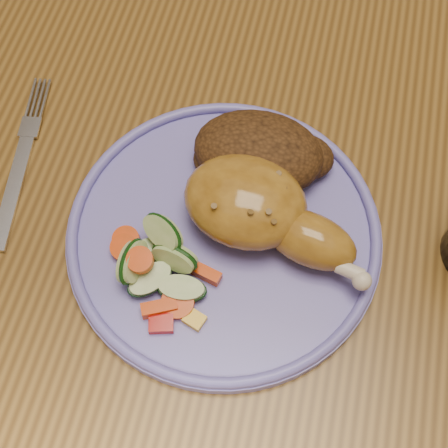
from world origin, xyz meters
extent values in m
plane|color=#50361B|center=(0.00, 0.00, 0.00)|extent=(4.00, 4.00, 0.00)
cube|color=brown|center=(0.00, 0.00, 0.73)|extent=(0.90, 1.40, 0.04)
cylinder|color=#4C2D16|center=(-0.18, 0.37, 0.21)|extent=(0.04, 0.04, 0.41)
cylinder|color=#4C2D16|center=(-0.18, 0.73, 0.21)|extent=(0.04, 0.04, 0.41)
cylinder|color=#4C2D16|center=(0.18, 0.37, 0.21)|extent=(0.04, 0.04, 0.41)
cylinder|color=#4C2D16|center=(0.18, 0.73, 0.21)|extent=(0.04, 0.04, 0.41)
cylinder|color=#6D66C3|center=(-0.07, -0.14, 0.76)|extent=(0.28, 0.28, 0.01)
torus|color=#6D66C3|center=(-0.07, -0.14, 0.77)|extent=(0.28, 0.28, 0.01)
ellipsoid|color=#A97523|center=(-0.06, -0.12, 0.79)|extent=(0.12, 0.10, 0.06)
ellipsoid|color=#A97523|center=(0.00, -0.14, 0.78)|extent=(0.09, 0.07, 0.04)
sphere|color=beige|center=(0.05, -0.17, 0.78)|extent=(0.02, 0.02, 0.02)
ellipsoid|color=#472A11|center=(-0.06, -0.06, 0.78)|extent=(0.12, 0.09, 0.05)
ellipsoid|color=#472A11|center=(-0.02, -0.05, 0.78)|extent=(0.06, 0.05, 0.03)
ellipsoid|color=#472A11|center=(-0.09, -0.07, 0.77)|extent=(0.05, 0.04, 0.02)
cube|color=#A50A05|center=(-0.10, -0.23, 0.77)|extent=(0.02, 0.02, 0.01)
cube|color=#E5A507|center=(-0.08, -0.22, 0.77)|extent=(0.02, 0.02, 0.01)
cylinder|color=#EA3B07|center=(-0.15, -0.17, 0.77)|extent=(0.02, 0.03, 0.01)
cube|color=#EA3B07|center=(-0.11, -0.22, 0.77)|extent=(0.03, 0.02, 0.01)
cylinder|color=#EA3B07|center=(-0.13, -0.19, 0.79)|extent=(0.02, 0.02, 0.01)
cylinder|color=#EA3B07|center=(-0.09, -0.21, 0.77)|extent=(0.03, 0.03, 0.01)
cube|color=#EA3B07|center=(-0.08, -0.18, 0.77)|extent=(0.03, 0.02, 0.01)
cylinder|color=#EA3B07|center=(-0.15, -0.18, 0.77)|extent=(0.02, 0.03, 0.01)
cylinder|color=#BAD087|center=(-0.10, -0.18, 0.78)|extent=(0.04, 0.03, 0.04)
cylinder|color=#BAD087|center=(-0.14, -0.19, 0.78)|extent=(0.03, 0.04, 0.04)
cylinder|color=#BAD087|center=(-0.12, -0.16, 0.79)|extent=(0.05, 0.05, 0.04)
cylinder|color=#BAD087|center=(-0.13, -0.18, 0.77)|extent=(0.06, 0.06, 0.02)
cylinder|color=#BAD087|center=(-0.09, -0.20, 0.77)|extent=(0.04, 0.04, 0.02)
cylinder|color=#BAD087|center=(-0.12, -0.20, 0.77)|extent=(0.06, 0.06, 0.02)
cube|color=silver|center=(-0.28, -0.13, 0.75)|extent=(0.03, 0.13, 0.00)
cube|color=silver|center=(-0.29, -0.06, 0.75)|extent=(0.03, 0.07, 0.00)
camera|label=1|loc=(-0.02, -0.38, 1.26)|focal=50.00mm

